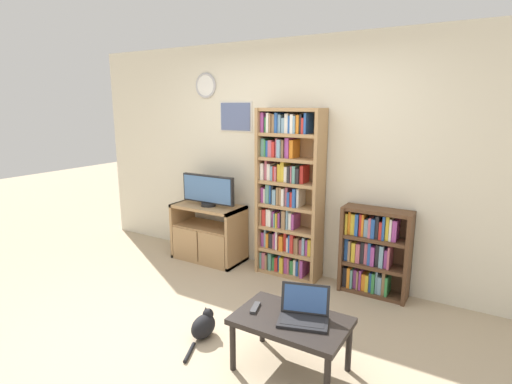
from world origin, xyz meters
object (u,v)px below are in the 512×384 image
Objects in this scene: television at (208,190)px; remote_near_laptop at (255,308)px; tv_stand at (208,233)px; cat at (204,326)px; bookshelf_tall at (287,196)px; bookshelf_short at (372,252)px; laptop at (304,312)px; coffee_table at (291,325)px.

television reaches higher than remote_near_laptop.
cat is at bearing -53.46° from tv_stand.
remote_near_laptop is at bearing -71.48° from bookshelf_tall.
tv_stand is 1.20× the size of television.
bookshelf_short is 2.21× the size of laptop.
bookshelf_short is at bearing 0.91° from bookshelf_tall.
bookshelf_tall is (1.03, 0.13, 0.56)m from tv_stand.
laptop is 0.84× the size of cat.
tv_stand reaches higher than coffee_table.
tv_stand is at bearing 121.08° from remote_near_laptop.
bookshelf_short reaches higher than tv_stand.
tv_stand is 1.99m from bookshelf_short.
television reaches higher than bookshelf_short.
bookshelf_short is (1.96, 0.15, -0.44)m from television.
bookshelf_tall reaches higher than cat.
television reaches higher than cat.
bookshelf_short is at bearing 69.48° from laptop.
bookshelf_tall is at bearing 92.04° from remote_near_laptop.
bookshelf_short is 1.86× the size of cat.
laptop is at bearing -59.18° from bookshelf_tall.
cat is (-0.81, 0.01, -0.26)m from coffee_table.
bookshelf_tall is 3.86× the size of cat.
tv_stand reaches higher than laptop.
cat is (1.00, -1.37, -0.79)m from television.
television is 0.90× the size of coffee_table.
laptop is at bearing -35.60° from television.
laptop is at bearing -35.40° from tv_stand.
remote_near_laptop is at bearing -176.93° from coffee_table.
laptop reaches higher than cat.
television is 0.39× the size of bookshelf_tall.
television is 2.11m from remote_near_laptop.
cat is (-0.96, -1.53, -0.34)m from bookshelf_short.
cat is (-0.89, -0.02, -0.37)m from laptop.
remote_near_laptop is 0.61m from cat.
cat is at bearing 179.35° from coffee_table.
coffee_table is 4.87× the size of remote_near_laptop.
tv_stand is 0.54m from television.
laptop is (1.89, -1.35, -0.42)m from television.
coffee_table is at bearing -1.63° from cat.
tv_stand is at bearing 125.55° from cat.
television is 1.01m from bookshelf_tall.
remote_near_laptop reaches higher than coffee_table.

